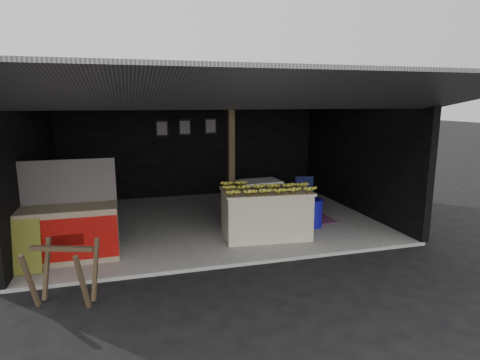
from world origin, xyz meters
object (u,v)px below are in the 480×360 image
object	(u,v)px
sawhorse	(63,268)
plastic_chair	(305,193)
neighbor_stall	(68,230)
banana_table	(266,213)
white_crate	(259,202)
water_barrel	(313,214)

from	to	relation	value
sawhorse	plastic_chair	world-z (taller)	plastic_chair
neighbor_stall	plastic_chair	bearing A→B (deg)	15.22
banana_table	plastic_chair	distance (m)	1.80
white_crate	plastic_chair	bearing A→B (deg)	14.00
white_crate	water_barrel	bearing A→B (deg)	-29.37
sawhorse	water_barrel	bearing A→B (deg)	42.41
white_crate	plastic_chair	distance (m)	1.29
banana_table	water_barrel	size ratio (longest dim) A/B	3.16
neighbor_stall	water_barrel	bearing A→B (deg)	5.45
sawhorse	plastic_chair	distance (m)	5.52
white_crate	neighbor_stall	distance (m)	3.73
banana_table	neighbor_stall	xyz separation A→B (m)	(-3.48, -0.19, 0.03)
neighbor_stall	white_crate	bearing A→B (deg)	14.19
neighbor_stall	sawhorse	world-z (taller)	neighbor_stall
banana_table	white_crate	size ratio (longest dim) A/B	1.85
banana_table	water_barrel	xyz separation A→B (m)	(1.14, 0.30, -0.18)
plastic_chair	sawhorse	bearing A→B (deg)	-134.04
banana_table	sawhorse	bearing A→B (deg)	-147.85
neighbor_stall	sawhorse	size ratio (longest dim) A/B	1.79
white_crate	neighbor_stall	size ratio (longest dim) A/B	0.58
sawhorse	water_barrel	world-z (taller)	sawhorse
banana_table	neighbor_stall	bearing A→B (deg)	-171.77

